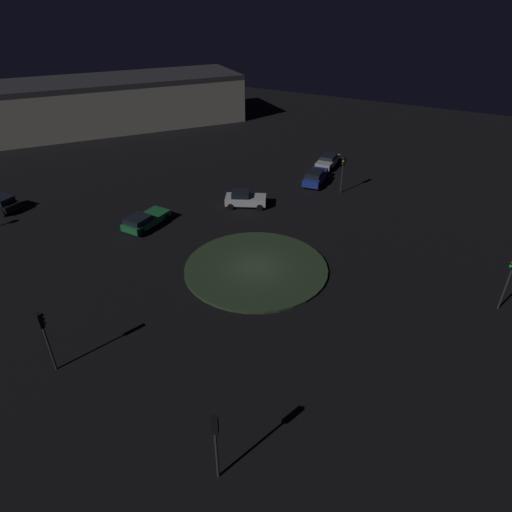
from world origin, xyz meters
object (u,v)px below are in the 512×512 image
car_blue (315,177)px  car_green (145,220)px  traffic_light_west (343,167)px  traffic_light_northeast (215,435)px  car_black (0,203)px  traffic_light_north (511,272)px  traffic_light_east (44,330)px  store_building (105,103)px  car_white (245,199)px  car_silver (328,161)px

car_blue → car_green: car_blue is taller
traffic_light_west → traffic_light_northeast: bearing=12.9°
car_black → traffic_light_north: (-6.34, 42.19, 2.14)m
car_black → traffic_light_west: traffic_light_west is taller
traffic_light_north → traffic_light_east: bearing=27.7°
traffic_light_east → store_building: store_building is taller
car_black → car_white: car_white is taller
car_white → traffic_light_northeast: bearing=-87.7°
car_green → traffic_light_northeast: size_ratio=1.15×
traffic_light_north → car_green: bearing=-7.3°
car_blue → traffic_light_northeast: (32.63, 8.91, 2.00)m
traffic_light_northeast → store_building: 58.64m
car_black → traffic_light_northeast: size_ratio=1.03×
car_black → car_blue: 31.05m
traffic_light_east → car_silver: bearing=16.2°
store_building → traffic_light_east: bearing=78.1°
traffic_light_west → car_black: bearing=-51.4°
car_black → traffic_light_west: 33.01m
car_black → car_green: size_ratio=0.89×
car_silver → traffic_light_northeast: (38.10, 9.56, 2.04)m
car_blue → car_silver: 5.51m
traffic_light_west → traffic_light_east: bearing=-7.7°
car_black → traffic_light_east: 24.05m
car_blue → traffic_light_west: bearing=-115.6°
car_blue → car_black: bearing=123.2°
car_white → store_building: bearing=130.6°
store_building → car_green: bearing=86.5°
traffic_light_east → traffic_light_west: size_ratio=1.03×
car_black → car_green: (-3.89, 14.21, -0.04)m
car_black → traffic_light_west: (-19.31, 26.69, 2.02)m
car_blue → car_silver: (-5.47, -0.64, -0.04)m
traffic_light_north → traffic_light_northeast: 21.05m
traffic_light_east → traffic_light_northeast: bearing=-75.7°
car_black → traffic_light_north: size_ratio=0.99×
traffic_light_northeast → traffic_light_west: bearing=-13.0°
store_building → traffic_light_west: bearing=116.8°
traffic_light_west → car_silver: bearing=-146.5°
car_silver → traffic_light_north: traffic_light_north is taller
car_blue → store_building: size_ratio=0.12×
traffic_light_north → traffic_light_northeast: (18.62, -9.83, -0.10)m
car_blue → traffic_light_east: (31.74, -2.38, 2.05)m
car_black → traffic_light_northeast: traffic_light_northeast is taller
car_white → traffic_light_north: size_ratio=1.05×
car_blue → store_building: bearing=73.3°
car_silver → traffic_light_east: bearing=174.2°
car_white → traffic_light_northeast: 27.34m
store_building → traffic_light_north: bearing=106.7°
traffic_light_east → traffic_light_northeast: size_ratio=1.02×
car_green → traffic_light_west: bearing=-38.5°
traffic_light_northeast → car_white: bearing=4.6°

